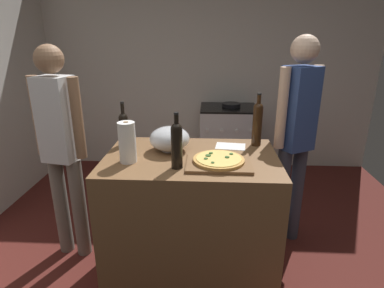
% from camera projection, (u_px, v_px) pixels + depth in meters
% --- Properties ---
extents(ground_plane, '(4.44, 3.44, 0.02)m').
position_uv_depth(ground_plane, '(193.00, 221.00, 3.08)').
color(ground_plane, '#511E19').
extents(kitchen_wall_rear, '(4.44, 0.10, 2.60)m').
position_uv_depth(kitchen_wall_rear, '(199.00, 67.00, 4.03)').
color(kitchen_wall_rear, beige).
rests_on(kitchen_wall_rear, ground_plane).
extents(counter, '(1.15, 0.76, 0.94)m').
position_uv_depth(counter, '(191.00, 217.00, 2.27)').
color(counter, brown).
rests_on(counter, ground_plane).
extents(cutting_board, '(0.40, 0.32, 0.02)m').
position_uv_depth(cutting_board, '(219.00, 163.00, 1.98)').
color(cutting_board, brown).
rests_on(cutting_board, counter).
extents(pizza, '(0.32, 0.32, 0.03)m').
position_uv_depth(pizza, '(219.00, 160.00, 1.97)').
color(pizza, tan).
rests_on(pizza, cutting_board).
extents(mixing_bowl, '(0.28, 0.28, 0.17)m').
position_uv_depth(mixing_bowl, '(170.00, 139.00, 2.19)').
color(mixing_bowl, '#B2B2B7').
rests_on(mixing_bowl, counter).
extents(paper_towel_roll, '(0.11, 0.11, 0.26)m').
position_uv_depth(paper_towel_roll, '(127.00, 142.00, 1.98)').
color(paper_towel_roll, white).
rests_on(paper_towel_roll, counter).
extents(wine_bottle_amber, '(0.07, 0.07, 0.32)m').
position_uv_depth(wine_bottle_amber, '(124.00, 127.00, 2.28)').
color(wine_bottle_amber, black).
rests_on(wine_bottle_amber, counter).
extents(wine_bottle_clear, '(0.07, 0.07, 0.34)m').
position_uv_depth(wine_bottle_clear, '(177.00, 143.00, 1.88)').
color(wine_bottle_clear, black).
rests_on(wine_bottle_clear, counter).
extents(wine_bottle_green, '(0.07, 0.07, 0.38)m').
position_uv_depth(wine_bottle_green, '(257.00, 122.00, 2.26)').
color(wine_bottle_green, '#331E0F').
rests_on(wine_bottle_green, counter).
extents(recipe_sheet, '(0.23, 0.17, 0.00)m').
position_uv_depth(recipe_sheet, '(231.00, 146.00, 2.29)').
color(recipe_sheet, white).
rests_on(recipe_sheet, counter).
extents(stove, '(0.67, 0.57, 0.92)m').
position_uv_depth(stove, '(227.00, 142.00, 3.92)').
color(stove, '#B7B7BC').
rests_on(stove, ground_plane).
extents(person_in_stripes, '(0.39, 0.24, 1.64)m').
position_uv_depth(person_in_stripes, '(61.00, 142.00, 2.33)').
color(person_in_stripes, slate).
rests_on(person_in_stripes, ground_plane).
extents(person_in_red, '(0.36, 0.29, 1.70)m').
position_uv_depth(person_in_red, '(296.00, 131.00, 2.47)').
color(person_in_red, '#383D4C').
rests_on(person_in_red, ground_plane).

